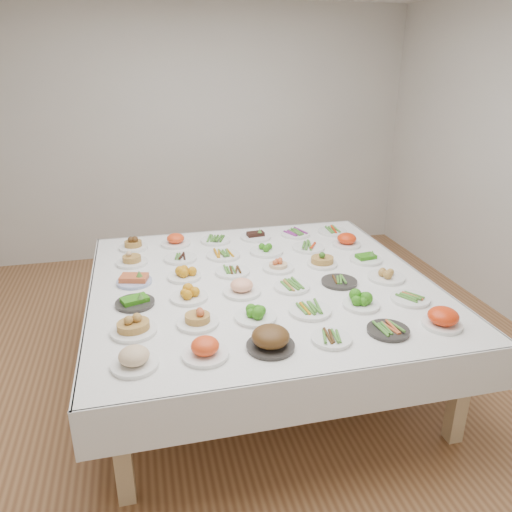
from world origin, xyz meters
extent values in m
plane|color=#97683F|center=(0.00, 0.00, 0.00)|extent=(5.00, 5.00, 0.00)
cube|color=beige|center=(0.00, 2.50, 1.40)|extent=(5.00, 0.02, 2.80)
cube|color=beige|center=(0.00, -2.50, 1.40)|extent=(5.00, 0.02, 2.80)
cube|color=white|center=(0.11, -0.18, 0.72)|extent=(2.32, 2.32, 0.06)
cube|color=white|center=(0.11, 0.98, 0.61)|extent=(2.34, 0.01, 0.28)
cube|color=white|center=(0.11, -1.35, 0.61)|extent=(2.34, 0.02, 0.28)
cube|color=white|center=(1.27, -0.18, 0.61)|extent=(0.02, 2.34, 0.28)
cube|color=white|center=(-1.06, -0.18, 0.61)|extent=(0.02, 2.34, 0.28)
cube|color=tan|center=(-0.88, -1.17, 0.34)|extent=(0.09, 0.09, 0.69)
cube|color=tan|center=(1.09, -1.17, 0.34)|extent=(0.09, 0.09, 0.69)
cube|color=tan|center=(-0.88, 0.80, 0.34)|extent=(0.09, 0.09, 0.69)
cube|color=tan|center=(1.09, 0.80, 0.34)|extent=(0.09, 0.09, 0.69)
cylinder|color=white|center=(-0.77, -1.06, 0.76)|extent=(0.24, 0.24, 0.02)
cylinder|color=white|center=(-0.41, -1.05, 0.76)|extent=(0.24, 0.24, 0.02)
cylinder|color=#2D2A28|center=(-0.06, -1.05, 0.76)|extent=(0.26, 0.26, 0.02)
cylinder|color=white|center=(0.29, -1.06, 0.76)|extent=(0.22, 0.22, 0.02)
cylinder|color=#2D2A28|center=(0.64, -1.05, 0.76)|extent=(0.24, 0.24, 0.02)
cylinder|color=white|center=(0.98, -1.06, 0.76)|extent=(0.23, 0.23, 0.02)
cylinder|color=white|center=(-0.77, -0.71, 0.76)|extent=(0.26, 0.26, 0.02)
cylinder|color=white|center=(-0.41, -0.70, 0.76)|extent=(0.24, 0.24, 0.02)
cylinder|color=white|center=(-0.06, -0.71, 0.76)|extent=(0.25, 0.25, 0.02)
cylinder|color=white|center=(0.28, -0.71, 0.76)|extent=(0.26, 0.26, 0.02)
cylinder|color=white|center=(0.62, -0.71, 0.76)|extent=(0.23, 0.23, 0.02)
cylinder|color=white|center=(0.97, -0.71, 0.76)|extent=(0.25, 0.25, 0.02)
cylinder|color=#2D2A28|center=(-0.76, -0.36, 0.76)|extent=(0.24, 0.24, 0.02)
cylinder|color=white|center=(-0.42, -0.36, 0.76)|extent=(0.24, 0.24, 0.02)
cylinder|color=white|center=(-0.07, -0.35, 0.76)|extent=(0.25, 0.25, 0.02)
cylinder|color=white|center=(0.28, -0.36, 0.76)|extent=(0.24, 0.24, 0.02)
cylinder|color=#2D2A28|center=(0.62, -0.36, 0.76)|extent=(0.24, 0.24, 0.02)
cylinder|color=white|center=(0.98, -0.36, 0.76)|extent=(0.26, 0.26, 0.02)
cylinder|color=#4C66B2|center=(-0.76, -0.02, 0.76)|extent=(0.24, 0.24, 0.02)
cylinder|color=white|center=(-0.41, -0.01, 0.76)|extent=(0.24, 0.24, 0.02)
cylinder|color=white|center=(-0.06, -0.01, 0.76)|extent=(0.25, 0.25, 0.02)
cylinder|color=white|center=(0.28, -0.02, 0.76)|extent=(0.23, 0.23, 0.02)
cylinder|color=white|center=(0.62, -0.02, 0.76)|extent=(0.22, 0.22, 0.02)
cylinder|color=white|center=(0.98, -0.02, 0.76)|extent=(0.24, 0.24, 0.02)
cylinder|color=white|center=(-0.77, 0.34, 0.76)|extent=(0.23, 0.23, 0.02)
cylinder|color=white|center=(-0.41, 0.34, 0.76)|extent=(0.25, 0.25, 0.02)
cylinder|color=white|center=(-0.07, 0.33, 0.76)|extent=(0.26, 0.26, 0.02)
cylinder|color=white|center=(0.28, 0.33, 0.76)|extent=(0.26, 0.26, 0.02)
cylinder|color=white|center=(0.64, 0.33, 0.76)|extent=(0.26, 0.26, 0.02)
cylinder|color=white|center=(0.97, 0.34, 0.76)|extent=(0.23, 0.23, 0.02)
cylinder|color=white|center=(-0.76, 0.68, 0.76)|extent=(0.23, 0.23, 0.02)
cylinder|color=white|center=(-0.41, 0.69, 0.76)|extent=(0.24, 0.24, 0.02)
cylinder|color=white|center=(-0.08, 0.69, 0.76)|extent=(0.25, 0.25, 0.02)
cylinder|color=white|center=(0.28, 0.69, 0.76)|extent=(0.26, 0.26, 0.02)
cylinder|color=white|center=(0.64, 0.68, 0.76)|extent=(0.25, 0.25, 0.02)
cylinder|color=white|center=(0.98, 0.68, 0.76)|extent=(0.25, 0.25, 0.02)
camera|label=1|loc=(-0.68, -3.29, 2.20)|focal=35.00mm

